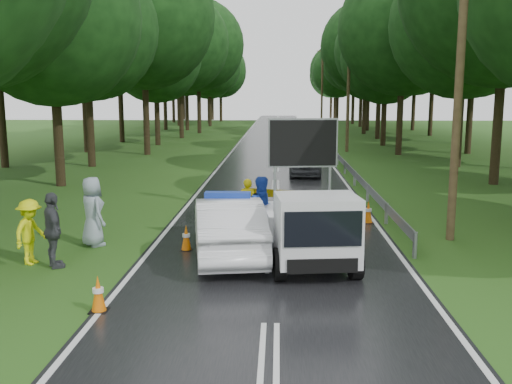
{
  "coord_description": "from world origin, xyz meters",
  "views": [
    {
      "loc": [
        0.13,
        -14.53,
        4.23
      ],
      "look_at": [
        -0.55,
        2.49,
        1.3
      ],
      "focal_mm": 40.0,
      "sensor_mm": 36.0,
      "label": 1
    }
  ],
  "objects_px": {
    "officer": "(247,203)",
    "queue_car_third": "(306,138)",
    "work_truck": "(309,227)",
    "police_sedan": "(228,228)",
    "queue_car_first": "(305,162)",
    "queue_car_second": "(307,145)",
    "civilian": "(263,211)",
    "barrier": "(283,198)",
    "queue_car_fourth": "(287,132)"
  },
  "relations": [
    {
      "from": "queue_car_second",
      "to": "queue_car_fourth",
      "type": "xyz_separation_m",
      "value": [
        -1.17,
        12.21,
        0.1
      ]
    },
    {
      "from": "work_truck",
      "to": "queue_car_fourth",
      "type": "relative_size",
      "value": 0.97
    },
    {
      "from": "work_truck",
      "to": "barrier",
      "type": "bearing_deg",
      "value": 91.22
    },
    {
      "from": "queue_car_first",
      "to": "queue_car_fourth",
      "type": "height_order",
      "value": "queue_car_fourth"
    },
    {
      "from": "barrier",
      "to": "queue_car_third",
      "type": "relative_size",
      "value": 0.5
    },
    {
      "from": "officer",
      "to": "work_truck",
      "type": "bearing_deg",
      "value": 119.15
    },
    {
      "from": "police_sedan",
      "to": "work_truck",
      "type": "distance_m",
      "value": 2.16
    },
    {
      "from": "work_truck",
      "to": "queue_car_fourth",
      "type": "distance_m",
      "value": 38.39
    },
    {
      "from": "barrier",
      "to": "queue_car_third",
      "type": "distance_m",
      "value": 27.63
    },
    {
      "from": "officer",
      "to": "queue_car_first",
      "type": "relative_size",
      "value": 0.39
    },
    {
      "from": "police_sedan",
      "to": "queue_car_third",
      "type": "relative_size",
      "value": 0.97
    },
    {
      "from": "work_truck",
      "to": "queue_car_fourth",
      "type": "bearing_deg",
      "value": 83.42
    },
    {
      "from": "queue_car_second",
      "to": "queue_car_third",
      "type": "xyz_separation_m",
      "value": [
        0.25,
        6.0,
        0.02
      ]
    },
    {
      "from": "work_truck",
      "to": "police_sedan",
      "type": "bearing_deg",
      "value": 158.61
    },
    {
      "from": "police_sedan",
      "to": "queue_car_first",
      "type": "xyz_separation_m",
      "value": [
        2.68,
        15.59,
        -0.1
      ]
    },
    {
      "from": "queue_car_fourth",
      "to": "queue_car_first",
      "type": "bearing_deg",
      "value": -91.19
    },
    {
      "from": "civilian",
      "to": "work_truck",
      "type": "bearing_deg",
      "value": -75.16
    },
    {
      "from": "barrier",
      "to": "queue_car_third",
      "type": "xyz_separation_m",
      "value": [
        2.07,
        27.55,
        -0.13
      ]
    },
    {
      "from": "police_sedan",
      "to": "barrier",
      "type": "relative_size",
      "value": 1.92
    },
    {
      "from": "barrier",
      "to": "officer",
      "type": "height_order",
      "value": "officer"
    },
    {
      "from": "queue_car_third",
      "to": "officer",
      "type": "bearing_deg",
      "value": -102.23
    },
    {
      "from": "queue_car_first",
      "to": "queue_car_second",
      "type": "xyz_separation_m",
      "value": [
        0.58,
        10.03,
        -0.0
      ]
    },
    {
      "from": "queue_car_second",
      "to": "police_sedan",
      "type": "bearing_deg",
      "value": -95.78
    },
    {
      "from": "queue_car_second",
      "to": "officer",
      "type": "bearing_deg",
      "value": -96.02
    },
    {
      "from": "queue_car_second",
      "to": "work_truck",
      "type": "bearing_deg",
      "value": -91.11
    },
    {
      "from": "work_truck",
      "to": "queue_car_fourth",
      "type": "xyz_separation_m",
      "value": [
        0.01,
        38.39,
        -0.17
      ]
    },
    {
      "from": "work_truck",
      "to": "queue_car_third",
      "type": "relative_size",
      "value": 0.91
    },
    {
      "from": "police_sedan",
      "to": "officer",
      "type": "distance_m",
      "value": 3.33
    },
    {
      "from": "queue_car_third",
      "to": "queue_car_fourth",
      "type": "xyz_separation_m",
      "value": [
        -1.43,
        6.21,
        0.08
      ]
    },
    {
      "from": "officer",
      "to": "queue_car_first",
      "type": "bearing_deg",
      "value": -96.1
    },
    {
      "from": "work_truck",
      "to": "civilian",
      "type": "xyz_separation_m",
      "value": [
        -1.19,
        1.82,
        0.01
      ]
    },
    {
      "from": "officer",
      "to": "queue_car_third",
      "type": "distance_m",
      "value": 28.49
    },
    {
      "from": "queue_car_first",
      "to": "civilian",
      "type": "bearing_deg",
      "value": -96.66
    },
    {
      "from": "queue_car_fourth",
      "to": "queue_car_second",
      "type": "bearing_deg",
      "value": -87.22
    },
    {
      "from": "barrier",
      "to": "officer",
      "type": "xyz_separation_m",
      "value": [
        -1.12,
        -0.76,
        -0.04
      ]
    },
    {
      "from": "work_truck",
      "to": "queue_car_first",
      "type": "distance_m",
      "value": 16.16
    },
    {
      "from": "queue_car_third",
      "to": "civilian",
      "type": "bearing_deg",
      "value": -100.75
    },
    {
      "from": "work_truck",
      "to": "barrier",
      "type": "xyz_separation_m",
      "value": [
        -0.63,
        4.62,
        -0.12
      ]
    },
    {
      "from": "police_sedan",
      "to": "queue_car_second",
      "type": "xyz_separation_m",
      "value": [
        3.27,
        25.62,
        -0.1
      ]
    },
    {
      "from": "civilian",
      "to": "queue_car_third",
      "type": "height_order",
      "value": "civilian"
    },
    {
      "from": "queue_car_first",
      "to": "officer",
      "type": "bearing_deg",
      "value": -100.38
    },
    {
      "from": "barrier",
      "to": "queue_car_fourth",
      "type": "bearing_deg",
      "value": 105.7
    },
    {
      "from": "work_truck",
      "to": "officer",
      "type": "xyz_separation_m",
      "value": [
        -1.75,
        3.86,
        -0.17
      ]
    },
    {
      "from": "police_sedan",
      "to": "civilian",
      "type": "bearing_deg",
      "value": -134.4
    },
    {
      "from": "police_sedan",
      "to": "civilian",
      "type": "height_order",
      "value": "civilian"
    },
    {
      "from": "queue_car_third",
      "to": "queue_car_fourth",
      "type": "distance_m",
      "value": 6.38
    },
    {
      "from": "queue_car_fourth",
      "to": "officer",
      "type": "bearing_deg",
      "value": -95.64
    },
    {
      "from": "work_truck",
      "to": "queue_car_first",
      "type": "xyz_separation_m",
      "value": [
        0.6,
        16.15,
        -0.27
      ]
    },
    {
      "from": "civilian",
      "to": "queue_car_fourth",
      "type": "bearing_deg",
      "value": 69.73
    },
    {
      "from": "queue_car_first",
      "to": "police_sedan",
      "type": "bearing_deg",
      "value": -99.29
    }
  ]
}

